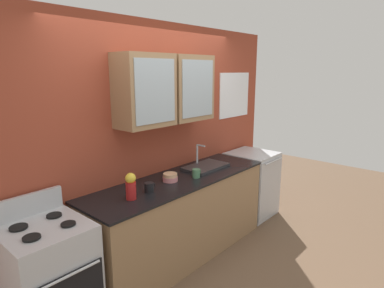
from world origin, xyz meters
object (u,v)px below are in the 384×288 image
object	(u,v)px
stove_range	(50,280)
cup_near_sink	(196,173)
bowl_stack	(170,177)
dishwasher	(251,183)
vase	(131,186)
cup_near_bowls	(149,187)
sink_faucet	(205,166)

from	to	relation	value
stove_range	cup_near_sink	distance (m)	1.71
bowl_stack	dishwasher	xyz separation A→B (m)	(1.62, -0.02, -0.50)
cup_near_sink	stove_range	bearing A→B (deg)	176.24
bowl_stack	vase	bearing A→B (deg)	-171.93
vase	cup_near_sink	distance (m)	0.86
stove_range	cup_near_bowls	size ratio (longest dim) A/B	8.77
cup_near_bowls	bowl_stack	bearing A→B (deg)	11.26
dishwasher	sink_faucet	bearing A→B (deg)	177.16
cup_near_bowls	dishwasher	xyz separation A→B (m)	(1.98, 0.05, -0.51)
sink_faucet	dishwasher	xyz separation A→B (m)	(1.00, -0.05, -0.48)
bowl_stack	vase	world-z (taller)	vase
bowl_stack	cup_near_bowls	world-z (taller)	cup_near_bowls
cup_near_sink	cup_near_bowls	xyz separation A→B (m)	(-0.63, 0.06, -0.00)
bowl_stack	dishwasher	distance (m)	1.70
stove_range	sink_faucet	bearing A→B (deg)	1.31
stove_range	dishwasher	distance (m)	2.98
vase	cup_near_bowls	size ratio (longest dim) A/B	1.98
cup_near_sink	dishwasher	size ratio (longest dim) A/B	0.13
sink_faucet	dishwasher	world-z (taller)	sink_faucet
sink_faucet	dishwasher	bearing A→B (deg)	-2.84
stove_range	bowl_stack	bearing A→B (deg)	0.86
sink_faucet	cup_near_sink	distance (m)	0.38
stove_range	dishwasher	world-z (taller)	stove_range
stove_range	cup_near_sink	bearing A→B (deg)	-3.76
stove_range	cup_near_bowls	distance (m)	1.12
bowl_stack	dishwasher	world-z (taller)	bowl_stack
sink_faucet	vase	xyz separation A→B (m)	(-1.20, -0.11, 0.11)
sink_faucet	cup_near_bowls	bearing A→B (deg)	-174.41
stove_range	dishwasher	xyz separation A→B (m)	(2.98, -0.00, -0.01)
sink_faucet	bowl_stack	bearing A→B (deg)	-177.71
stove_range	bowl_stack	size ratio (longest dim) A/B	6.93
bowl_stack	cup_near_bowls	xyz separation A→B (m)	(-0.35, -0.07, 0.00)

